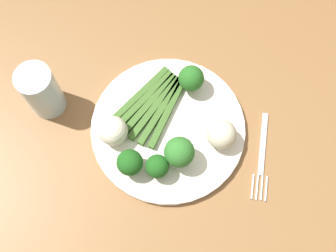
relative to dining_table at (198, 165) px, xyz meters
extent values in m
cube|color=gray|center=(0.00, 0.00, -0.66)|extent=(6.00, 6.00, 0.02)
cube|color=olive|center=(0.00, 0.00, 0.07)|extent=(1.47, 1.00, 0.04)
cylinder|color=olive|center=(0.67, -0.44, -0.30)|extent=(0.07, 0.07, 0.70)
cylinder|color=olive|center=(-0.04, -0.53, -0.42)|extent=(0.04, 0.04, 0.45)
cylinder|color=silver|center=(0.07, -0.02, 0.10)|extent=(0.28, 0.28, 0.01)
cube|color=#3D6626|center=(0.14, -0.07, 0.11)|extent=(0.08, 0.14, 0.01)
cube|color=#3D6626|center=(0.13, -0.06, 0.11)|extent=(0.07, 0.14, 0.01)
cube|color=#3D6626|center=(0.12, -0.05, 0.11)|extent=(0.07, 0.14, 0.01)
cube|color=#3D6626|center=(0.10, -0.05, 0.11)|extent=(0.06, 0.14, 0.01)
cube|color=#3D6626|center=(0.09, -0.05, 0.11)|extent=(0.04, 0.15, 0.01)
cube|color=#3D6626|center=(0.08, -0.05, 0.11)|extent=(0.03, 0.15, 0.01)
cylinder|color=#609E3D|center=(0.04, 0.03, 0.11)|extent=(0.02, 0.02, 0.02)
sphere|color=#337A2D|center=(0.04, 0.03, 0.14)|extent=(0.05, 0.05, 0.05)
cylinder|color=#4C7F2B|center=(0.06, 0.06, 0.11)|extent=(0.01, 0.01, 0.01)
sphere|color=#1E5B1C|center=(0.06, 0.06, 0.13)|extent=(0.04, 0.04, 0.04)
cylinder|color=#4C7F2B|center=(0.11, 0.07, 0.11)|extent=(0.02, 0.02, 0.02)
sphere|color=#1E5B1C|center=(0.11, 0.07, 0.14)|extent=(0.05, 0.05, 0.05)
cylinder|color=#568E33|center=(0.05, -0.11, 0.11)|extent=(0.02, 0.02, 0.02)
sphere|color=#286B23|center=(0.05, -0.11, 0.14)|extent=(0.05, 0.05, 0.05)
sphere|color=beige|center=(-0.03, -0.03, 0.13)|extent=(0.05, 0.05, 0.05)
sphere|color=white|center=(0.16, 0.02, 0.13)|extent=(0.05, 0.05, 0.05)
cube|color=silver|center=(-0.10, -0.05, 0.09)|extent=(0.03, 0.12, 0.00)
cube|color=silver|center=(-0.10, 0.03, 0.09)|extent=(0.01, 0.04, 0.00)
cube|color=silver|center=(-0.11, 0.03, 0.09)|extent=(0.01, 0.04, 0.00)
cube|color=silver|center=(-0.12, 0.03, 0.09)|extent=(0.01, 0.04, 0.00)
cube|color=silver|center=(-0.13, 0.03, 0.09)|extent=(0.01, 0.04, 0.00)
cylinder|color=silver|center=(0.30, -0.01, 0.15)|extent=(0.06, 0.06, 0.11)
camera|label=1|loc=(-0.01, 0.22, 0.82)|focal=44.51mm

